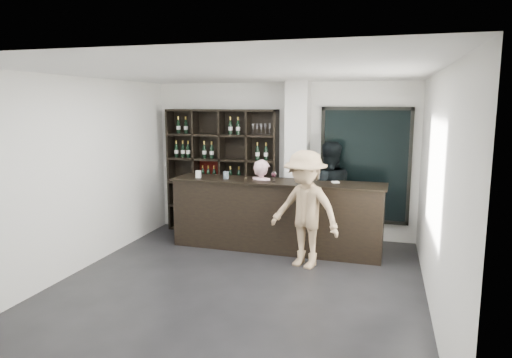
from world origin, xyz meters
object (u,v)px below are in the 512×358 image
(tasting_counter, at_px, (276,215))
(taster_black, at_px, (328,194))
(wine_shelf, at_px, (222,172))
(taster_pink, at_px, (262,203))
(customer, at_px, (305,209))

(tasting_counter, relative_size, taster_black, 1.97)
(tasting_counter, height_order, taster_black, taster_black)
(wine_shelf, distance_m, tasting_counter, 1.63)
(wine_shelf, relative_size, taster_pink, 1.55)
(taster_black, bearing_deg, customer, 62.78)
(taster_pink, relative_size, taster_black, 0.84)
(wine_shelf, height_order, taster_black, wine_shelf)
(wine_shelf, distance_m, taster_pink, 1.30)
(wine_shelf, height_order, taster_pink, wine_shelf)
(taster_black, distance_m, customer, 1.23)
(wine_shelf, bearing_deg, tasting_counter, -32.49)
(tasting_counter, xyz_separation_m, taster_pink, (-0.28, 0.10, 0.17))
(taster_pink, bearing_deg, tasting_counter, -177.51)
(tasting_counter, relative_size, customer, 2.02)
(customer, bearing_deg, taster_pink, 159.70)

